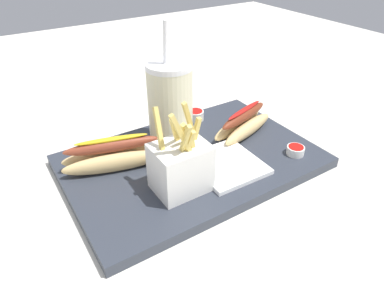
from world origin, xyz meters
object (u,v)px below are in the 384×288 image
Objects in this scene: fries_basket at (181,166)px; hot_dog_2 at (114,155)px; ketchup_cup_2 at (296,150)px; ketchup_cup_1 at (195,115)px; napkin_stack at (226,164)px; hot_dog_1 at (243,124)px; soda_cup at (170,105)px.

fries_basket reaches higher than hot_dog_2.
fries_basket is at bearing -7.53° from ketchup_cup_2.
ketchup_cup_1 is 0.19m from napkin_stack.
hot_dog_1 is at bearing -73.62° from ketchup_cup_2.
napkin_stack is (0.10, 0.08, -0.02)m from hot_dog_1.
fries_basket is at bearing 4.53° from napkin_stack.
hot_dog_2 is at bearing -6.69° from hot_dog_1.
napkin_stack is (0.14, -0.04, -0.01)m from ketchup_cup_2.
fries_basket is (0.06, 0.14, -0.04)m from soda_cup.
ketchup_cup_2 is (-0.24, 0.03, -0.04)m from fries_basket.
hot_dog_2 is (0.07, -0.12, -0.02)m from fries_basket.
soda_cup reaches higher than hot_dog_2.
ketchup_cup_2 is (-0.03, 0.12, -0.01)m from hot_dog_1.
fries_basket is 0.23m from hot_dog_1.
hot_dog_2 is at bearing 17.90° from ketchup_cup_1.
ketchup_cup_1 is 0.24m from ketchup_cup_2.
hot_dog_1 is 1.33× the size of napkin_stack.
fries_basket is 0.25m from ketchup_cup_1.
soda_cup is at bearing -113.52° from fries_basket.
soda_cup is 0.26m from ketchup_cup_2.
hot_dog_2 is 0.24m from ketchup_cup_1.
fries_basket is 4.14× the size of ketchup_cup_1.
fries_basket reaches higher than hot_dog_1.
hot_dog_1 is at bearing -142.89° from napkin_stack.
ketchup_cup_2 is (-0.09, 0.22, -0.00)m from ketchup_cup_1.
ketchup_cup_1 is at bearing -162.10° from hot_dog_2.
fries_basket is at bearing 22.75° from hot_dog_1.
hot_dog_2 is 0.21m from napkin_stack.
hot_dog_2 is 5.63× the size of ketchup_cup_2.
fries_basket is 4.61× the size of ketchup_cup_2.
napkin_stack is at bearing -175.47° from fries_basket.
ketchup_cup_1 is at bearing -149.56° from soda_cup.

